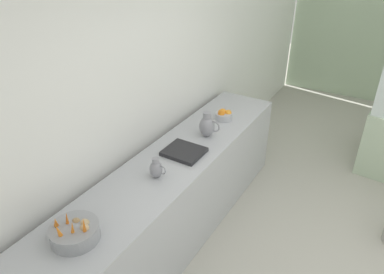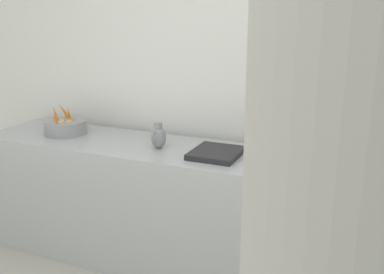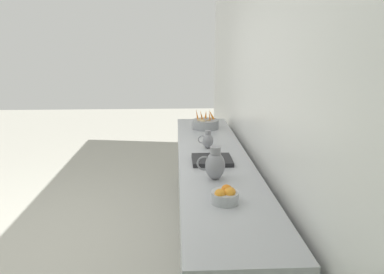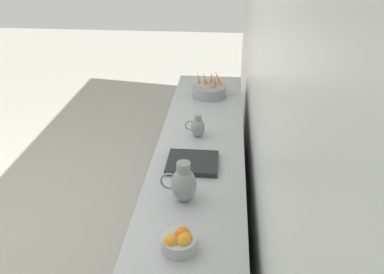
% 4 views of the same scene
% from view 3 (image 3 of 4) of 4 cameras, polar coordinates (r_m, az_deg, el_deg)
% --- Properties ---
extents(ground_plane, '(14.89, 14.89, 0.00)m').
position_cam_3_polar(ground_plane, '(3.63, -22.32, -17.39)').
color(ground_plane, '#ADAA9E').
extents(tile_wall_left, '(0.10, 8.00, 3.00)m').
position_cam_3_polar(tile_wall_left, '(2.64, 14.27, 6.29)').
color(tile_wall_left, white).
rests_on(tile_wall_left, ground_plane).
extents(prep_counter, '(0.64, 3.28, 0.89)m').
position_cam_3_polar(prep_counter, '(3.35, 3.44, -10.44)').
color(prep_counter, '#ADAFB5').
rests_on(prep_counter, ground_plane).
extents(vegetable_colander, '(0.32, 0.32, 0.23)m').
position_cam_3_polar(vegetable_colander, '(4.21, 2.20, 2.18)').
color(vegetable_colander, gray).
rests_on(vegetable_colander, prep_counter).
extents(orange_bowl, '(0.18, 0.18, 0.11)m').
position_cam_3_polar(orange_bowl, '(2.28, 5.51, -9.43)').
color(orange_bowl, '#ADAFB5').
rests_on(orange_bowl, prep_counter).
extents(metal_pitcher_tall, '(0.21, 0.15, 0.25)m').
position_cam_3_polar(metal_pitcher_tall, '(2.63, 3.73, -4.51)').
color(metal_pitcher_tall, gray).
rests_on(metal_pitcher_tall, prep_counter).
extents(metal_pitcher_short, '(0.15, 0.11, 0.18)m').
position_cam_3_polar(metal_pitcher_short, '(3.41, 2.57, -0.52)').
color(metal_pitcher_short, gray).
rests_on(metal_pitcher_short, prep_counter).
extents(counter_sink_basin, '(0.34, 0.30, 0.04)m').
position_cam_3_polar(counter_sink_basin, '(3.03, 3.27, -3.76)').
color(counter_sink_basin, '#232326').
rests_on(counter_sink_basin, prep_counter).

